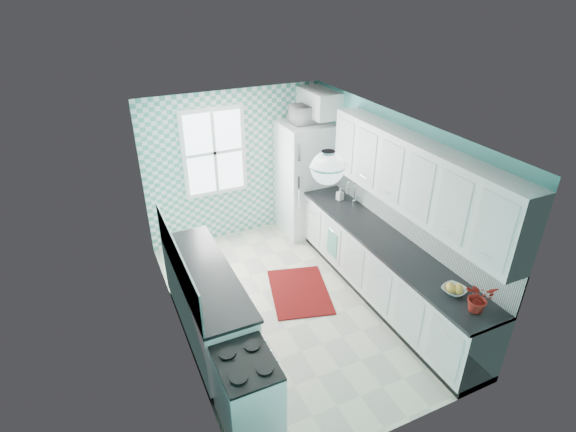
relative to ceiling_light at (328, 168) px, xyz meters
name	(u,v)px	position (x,y,z in m)	size (l,w,h in m)	color
floor	(292,304)	(0.00, 0.80, -2.33)	(3.00, 4.40, 0.02)	beige
ceiling	(293,128)	(0.00, 0.80, 0.19)	(3.00, 4.40, 0.02)	white
wall_back	(235,166)	(0.00, 3.01, -1.07)	(3.00, 0.02, 2.50)	#62C4BF
wall_front	(402,339)	(0.00, -1.41, -1.07)	(3.00, 0.02, 2.50)	#62C4BF
wall_left	(173,253)	(-1.51, 0.80, -1.07)	(0.02, 4.40, 2.50)	#62C4BF
wall_right	(391,203)	(1.51, 0.80, -1.07)	(0.02, 4.40, 2.50)	#62C4BF
accent_wall	(236,166)	(0.00, 2.99, -1.07)	(3.00, 0.01, 2.50)	#51A391
window	(214,152)	(-0.35, 2.96, -0.77)	(1.04, 0.05, 1.44)	white
backsplash_right	(408,219)	(1.49, 0.40, -1.13)	(0.02, 3.60, 0.51)	white
backsplash_left	(177,260)	(-1.49, 0.73, -1.13)	(0.02, 2.15, 0.51)	white
upper_cabinets_right	(416,177)	(1.33, 0.20, -0.42)	(0.33, 3.20, 0.90)	white
upper_cabinet_fridge	(317,102)	(1.30, 2.63, -0.07)	(0.40, 0.74, 0.40)	white
ceiling_light	(328,168)	(0.00, 0.00, 0.00)	(0.34, 0.34, 0.35)	silver
base_cabinets_right	(384,271)	(1.20, 0.40, -1.87)	(0.60, 3.60, 0.90)	white
countertop_right	(387,242)	(1.19, 0.40, -1.40)	(0.63, 3.60, 0.04)	black
base_cabinets_left	(207,305)	(-1.20, 0.73, -1.87)	(0.60, 2.15, 0.90)	white
countertop_left	(205,273)	(-1.19, 0.73, -1.40)	(0.63, 2.15, 0.04)	black
fridge	(306,179)	(1.11, 2.60, -1.35)	(0.85, 0.84, 1.95)	white
stove	(248,392)	(-1.20, -0.70, -1.89)	(0.55, 0.68, 0.82)	white
sink	(344,206)	(1.20, 1.52, -1.39)	(0.51, 0.43, 0.53)	silver
rug	(300,291)	(0.21, 0.99, -2.32)	(0.80, 1.14, 0.02)	maroon
dish_towel	(332,243)	(0.89, 1.28, -1.84)	(0.02, 0.27, 0.40)	teal
fruit_bowl	(454,290)	(1.20, -0.82, -1.35)	(0.25, 0.25, 0.06)	white
potted_plant	(479,297)	(1.20, -1.13, -1.22)	(0.29, 0.26, 0.33)	red
soap_bottle	(340,194)	(1.25, 1.72, -1.28)	(0.09, 0.09, 0.20)	#98BBCC
microwave	(307,114)	(1.11, 2.60, -0.23)	(0.52, 0.35, 0.29)	white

